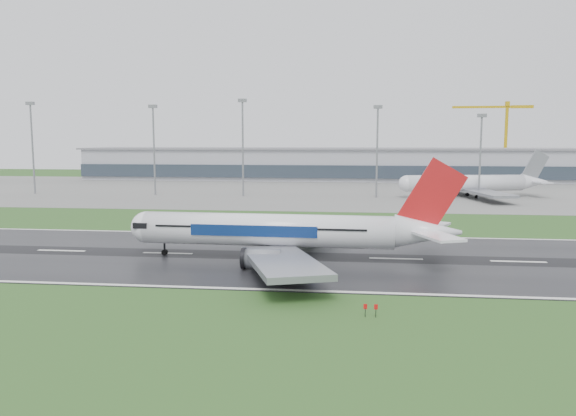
# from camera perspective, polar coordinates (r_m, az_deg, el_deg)

# --- Properties ---
(ground) EXTENTS (520.00, 520.00, 0.00)m
(ground) POSITION_cam_1_polar(r_m,az_deg,el_deg) (97.23, -0.90, -4.96)
(ground) COLOR #244A1B
(ground) RESTS_ON ground
(runway) EXTENTS (400.00, 45.00, 0.10)m
(runway) POSITION_cam_1_polar(r_m,az_deg,el_deg) (97.22, -0.90, -4.94)
(runway) COLOR black
(runway) RESTS_ON ground
(apron) EXTENTS (400.00, 130.00, 0.08)m
(apron) POSITION_cam_1_polar(r_m,az_deg,el_deg) (220.56, 3.32, 1.80)
(apron) COLOR slate
(apron) RESTS_ON ground
(terminal) EXTENTS (240.00, 36.00, 15.00)m
(terminal) POSITION_cam_1_polar(r_m,az_deg,el_deg) (279.85, 4.03, 4.45)
(terminal) COLOR #91939C
(terminal) RESTS_ON ground
(main_airliner) EXTENTS (57.54, 54.96, 16.50)m
(main_airliner) POSITION_cam_1_polar(r_m,az_deg,el_deg) (93.33, 0.21, -0.27)
(main_airliner) COLOR white
(main_airliner) RESTS_ON runway
(parked_airliner) EXTENTS (63.43, 60.52, 15.93)m
(parked_airliner) POSITION_cam_1_polar(r_m,az_deg,el_deg) (203.80, 18.25, 3.28)
(parked_airliner) COLOR silver
(parked_airliner) RESTS_ON apron
(tower_crane) EXTENTS (39.39, 3.16, 39.27)m
(tower_crane) POSITION_cam_1_polar(r_m,az_deg,el_deg) (304.16, 21.36, 6.48)
(tower_crane) COLOR #BC940D
(tower_crane) RESTS_ON ground
(floodmast_0) EXTENTS (0.64, 0.64, 32.54)m
(floodmast_0) POSITION_cam_1_polar(r_m,az_deg,el_deg) (226.90, -24.63, 5.43)
(floodmast_0) COLOR gray
(floodmast_0) RESTS_ON ground
(floodmast_1) EXTENTS (0.64, 0.64, 31.15)m
(floodmast_1) POSITION_cam_1_polar(r_m,az_deg,el_deg) (206.84, -13.52, 5.58)
(floodmast_1) COLOR gray
(floodmast_1) RESTS_ON ground
(floodmast_2) EXTENTS (0.64, 0.64, 32.98)m
(floodmast_2) POSITION_cam_1_polar(r_m,az_deg,el_deg) (198.07, -4.63, 5.96)
(floodmast_2) COLOR gray
(floodmast_2) RESTS_ON ground
(floodmast_3) EXTENTS (0.64, 0.64, 30.47)m
(floodmast_3) POSITION_cam_1_polar(r_m,az_deg,el_deg) (194.53, 9.09, 5.51)
(floodmast_3) COLOR gray
(floodmast_3) RESTS_ON ground
(floodmast_4) EXTENTS (0.64, 0.64, 27.41)m
(floodmast_4) POSITION_cam_1_polar(r_m,az_deg,el_deg) (199.04, 19.04, 4.80)
(floodmast_4) COLOR gray
(floodmast_4) RESTS_ON ground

